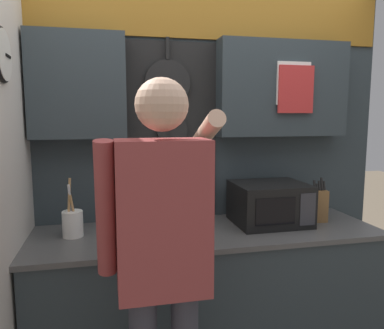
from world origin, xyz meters
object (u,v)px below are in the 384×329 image
(knife_block, at_px, (316,204))
(person, at_px, (163,248))
(microwave, at_px, (269,203))
(utensil_crock, at_px, (73,222))

(knife_block, bearing_deg, person, -148.23)
(microwave, distance_m, knife_block, 0.34)
(microwave, relative_size, utensil_crock, 1.33)
(utensil_crock, relative_size, person, 0.20)
(microwave, xyz_separation_m, utensil_crock, (-1.23, 0.00, -0.05))
(utensil_crock, bearing_deg, person, -59.03)
(microwave, bearing_deg, utensil_crock, 179.92)
(microwave, xyz_separation_m, person, (-0.81, -0.71, 0.02))
(knife_block, distance_m, utensil_crock, 1.57)
(microwave, relative_size, person, 0.26)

